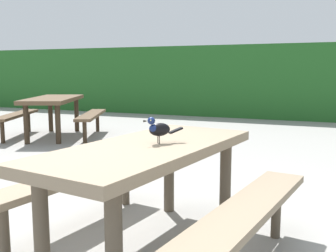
{
  "coord_description": "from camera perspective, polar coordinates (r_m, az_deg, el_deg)",
  "views": [
    {
      "loc": [
        1.29,
        -2.04,
        1.23
      ],
      "look_at": [
        0.25,
        0.49,
        0.84
      ],
      "focal_mm": 41.5,
      "sensor_mm": 36.0,
      "label": 1
    }
  ],
  "objects": [
    {
      "name": "bird_grackle",
      "position": [
        2.62,
        -1.45,
        -0.38
      ],
      "size": [
        0.22,
        0.22,
        0.18
      ],
      "color": "black",
      "rests_on": "picnic_table_foreground"
    },
    {
      "name": "hedge_wall",
      "position": [
        11.0,
        15.6,
        6.36
      ],
      "size": [
        28.0,
        1.87,
        1.89
      ],
      "primitive_type": "cube",
      "color": "#235B23",
      "rests_on": "ground"
    },
    {
      "name": "picnic_table_foreground",
      "position": [
        2.66,
        -2.84,
        -6.59
      ],
      "size": [
        1.93,
        1.96,
        0.74
      ],
      "color": "#84725B",
      "rests_on": "ground"
    },
    {
      "name": "picnic_table_mid_left",
      "position": [
        7.51,
        -16.48,
        2.64
      ],
      "size": [
        2.21,
        2.23,
        0.74
      ],
      "color": "brown",
      "rests_on": "ground"
    }
  ]
}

